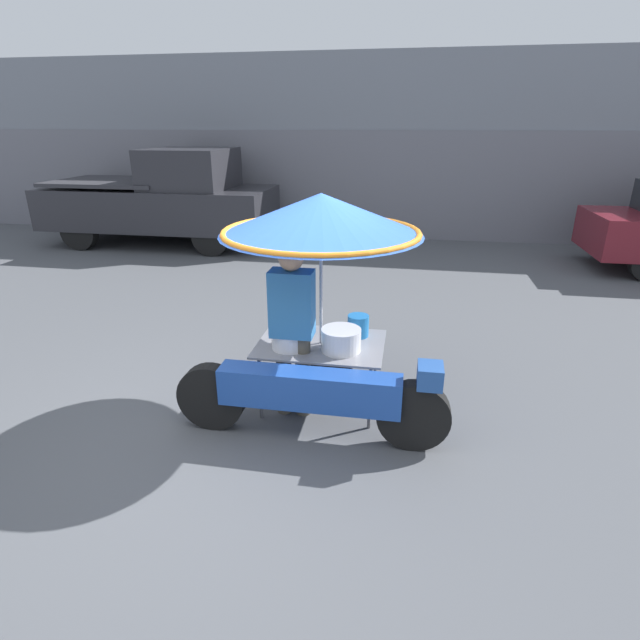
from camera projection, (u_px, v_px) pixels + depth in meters
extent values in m
plane|color=#4C4F54|center=(245.00, 435.00, 4.37)|extent=(36.00, 36.00, 0.00)
cube|color=gray|center=(360.00, 147.00, 12.23)|extent=(28.00, 2.00, 4.01)
cube|color=slate|center=(354.00, 185.00, 11.58)|extent=(23.80, 0.06, 2.40)
cylinder|color=black|center=(414.00, 415.00, 4.10)|extent=(0.61, 0.14, 0.61)
cylinder|color=black|center=(212.00, 397.00, 4.39)|extent=(0.61, 0.14, 0.61)
cube|color=#1E479E|center=(309.00, 389.00, 4.19)|extent=(1.54, 0.24, 0.32)
cube|color=#234C93|center=(430.00, 376.00, 3.95)|extent=(0.20, 0.24, 0.18)
cylinder|color=black|center=(325.00, 366.00, 5.01)|extent=(0.55, 0.14, 0.55)
cylinder|color=#515156|center=(370.00, 398.00, 4.36)|extent=(0.03, 0.03, 0.62)
cylinder|color=#515156|center=(376.00, 362.00, 5.01)|extent=(0.03, 0.03, 0.62)
cylinder|color=#515156|center=(260.00, 388.00, 4.52)|extent=(0.03, 0.03, 0.62)
cylinder|color=#515156|center=(280.00, 355.00, 5.17)|extent=(0.03, 0.03, 0.62)
cube|color=gray|center=(321.00, 344.00, 4.65)|extent=(1.17, 0.84, 0.02)
cylinder|color=#B2B2B7|center=(321.00, 291.00, 4.46)|extent=(0.03, 0.03, 1.02)
cone|color=blue|center=(321.00, 214.00, 4.20)|extent=(1.75, 1.75, 0.35)
torus|color=orange|center=(321.00, 232.00, 4.26)|extent=(1.71, 1.71, 0.05)
cylinder|color=silver|center=(290.00, 337.00, 4.51)|extent=(0.33, 0.33, 0.20)
cylinder|color=silver|center=(341.00, 340.00, 4.46)|extent=(0.36, 0.36, 0.21)
cylinder|color=#1E6BB2|center=(358.00, 326.00, 4.76)|extent=(0.20, 0.20, 0.21)
cylinder|color=#4C473D|center=(284.00, 374.00, 4.59)|extent=(0.14, 0.14, 0.79)
cylinder|color=#4C473D|center=(303.00, 375.00, 4.56)|extent=(0.14, 0.14, 0.79)
cube|color=teal|center=(292.00, 304.00, 4.32)|extent=(0.38, 0.22, 0.59)
sphere|color=tan|center=(291.00, 258.00, 4.17)|extent=(0.21, 0.21, 0.21)
cylinder|color=black|center=(617.00, 243.00, 9.92)|extent=(0.63, 0.20, 0.63)
cylinder|color=black|center=(211.00, 237.00, 10.17)|extent=(0.78, 0.24, 0.78)
cylinder|color=black|center=(238.00, 222.00, 11.70)|extent=(0.78, 0.24, 0.78)
cylinder|color=black|center=(79.00, 232.00, 10.65)|extent=(0.78, 0.24, 0.78)
cylinder|color=black|center=(122.00, 218.00, 12.18)|extent=(0.78, 0.24, 0.78)
cube|color=#28282D|center=(160.00, 207.00, 11.02)|extent=(4.95, 1.97, 0.85)
cube|color=#28282D|center=(190.00, 169.00, 10.58)|extent=(1.68, 1.81, 0.81)
cube|color=#2D2D33|center=(115.00, 182.00, 10.99)|extent=(2.58, 1.89, 0.08)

